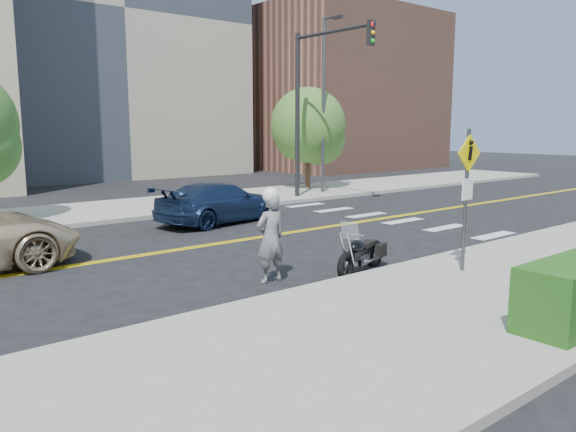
{
  "coord_description": "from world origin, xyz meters",
  "views": [
    {
      "loc": [
        -6.1,
        -12.96,
        3.18
      ],
      "look_at": [
        1.84,
        -3.3,
        1.2
      ],
      "focal_mm": 35.0,
      "sensor_mm": 36.0,
      "label": 1
    }
  ],
  "objects_px": {
    "motorcyclist": "(271,235)",
    "parked_car_blue": "(220,203)",
    "motorcycle": "(361,245)",
    "pedestrian_sign": "(467,186)"
  },
  "relations": [
    {
      "from": "motorcyclist",
      "to": "parked_car_blue",
      "type": "relative_size",
      "value": 0.42
    },
    {
      "from": "motorcycle",
      "to": "motorcyclist",
      "type": "bearing_deg",
      "value": 146.81
    },
    {
      "from": "pedestrian_sign",
      "to": "motorcycle",
      "type": "bearing_deg",
      "value": 127.82
    },
    {
      "from": "motorcyclist",
      "to": "motorcycle",
      "type": "xyz_separation_m",
      "value": [
        2.07,
        -0.61,
        -0.39
      ]
    },
    {
      "from": "pedestrian_sign",
      "to": "motorcyclist",
      "type": "xyz_separation_m",
      "value": [
        -3.4,
        2.32,
        -0.97
      ]
    },
    {
      "from": "motorcyclist",
      "to": "pedestrian_sign",
      "type": "bearing_deg",
      "value": 146.61
    },
    {
      "from": "motorcycle",
      "to": "parked_car_blue",
      "type": "xyz_separation_m",
      "value": [
        1.11,
        7.52,
        0.08
      ]
    },
    {
      "from": "motorcyclist",
      "to": "motorcycle",
      "type": "height_order",
      "value": "motorcyclist"
    },
    {
      "from": "parked_car_blue",
      "to": "motorcycle",
      "type": "bearing_deg",
      "value": 161.86
    },
    {
      "from": "pedestrian_sign",
      "to": "motorcycle",
      "type": "height_order",
      "value": "pedestrian_sign"
    }
  ]
}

